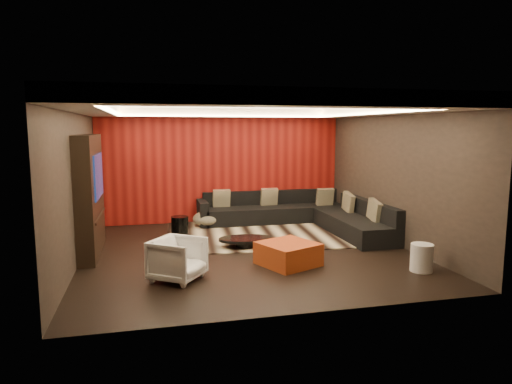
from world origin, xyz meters
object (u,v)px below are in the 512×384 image
object	(u,v)px
drum_stool	(180,226)
orange_ottoman	(288,254)
armchair	(178,259)
sectional_sofa	(302,216)
coffee_table	(246,242)
white_side_table	(422,258)

from	to	relation	value
drum_stool	orange_ottoman	size ratio (longest dim) A/B	0.50
armchair	sectional_sofa	size ratio (longest dim) A/B	0.20
coffee_table	white_side_table	xyz separation A→B (m)	(2.48, -2.11, 0.12)
coffee_table	sectional_sofa	xyz separation A→B (m)	(1.71, 1.57, 0.15)
orange_ottoman	armchair	xyz separation A→B (m)	(-1.89, -0.37, 0.14)
white_side_table	orange_ottoman	distance (m)	2.18
coffee_table	sectional_sofa	size ratio (longest dim) A/B	0.29
orange_ottoman	sectional_sofa	size ratio (longest dim) A/B	0.24
coffee_table	drum_stool	distance (m)	1.67
drum_stool	sectional_sofa	xyz separation A→B (m)	(2.90, 0.39, 0.03)
coffee_table	white_side_table	distance (m)	3.26
white_side_table	sectional_sofa	xyz separation A→B (m)	(-0.77, 3.68, 0.04)
orange_ottoman	coffee_table	bearing A→B (deg)	110.34
armchair	drum_stool	bearing A→B (deg)	31.02
sectional_sofa	white_side_table	bearing A→B (deg)	-78.24
white_side_table	sectional_sofa	distance (m)	3.76
white_side_table	orange_ottoman	size ratio (longest dim) A/B	0.53
coffee_table	white_side_table	world-z (taller)	white_side_table
armchair	sectional_sofa	xyz separation A→B (m)	(3.13, 3.20, -0.07)
white_side_table	sectional_sofa	bearing A→B (deg)	101.76
coffee_table	drum_stool	bearing A→B (deg)	135.32
coffee_table	orange_ottoman	xyz separation A→B (m)	(0.47, -1.27, 0.08)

